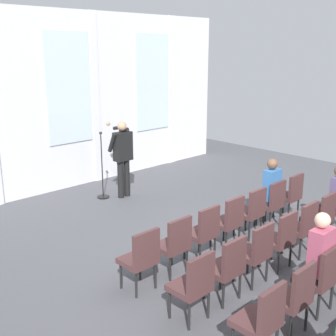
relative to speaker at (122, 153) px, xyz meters
The scene contains 23 objects.
ground_plane 3.95m from the speaker, 96.07° to the right, with size 13.84×13.84×0.00m, color #4C4C51.
rear_partition 1.92m from the speaker, 103.63° to the left, with size 10.06×0.14×4.23m.
speaker is the anchor object (origin of this frame).
mic_stand 0.84m from the speaker, 145.79° to the left, with size 0.28×0.28×1.55m.
chair_r0_c0 4.19m from the speaker, 124.88° to the right, with size 0.46×0.44×0.94m.
chair_r0_c1 3.85m from the speaker, 116.76° to the right, with size 0.46×0.44×0.94m.
chair_r0_c2 3.60m from the speaker, 107.28° to the right, with size 0.46×0.44×0.94m.
chair_r0_c3 3.47m from the speaker, 96.74° to the right, with size 0.46×0.44×0.94m.
chair_r0_c4 3.45m from the speaker, 85.71° to the right, with size 0.46×0.44×0.94m.
chair_r0_c5 3.56m from the speaker, 75.00° to the right, with size 0.46×0.44×0.94m.
audience_r0_c5 3.46m from the speaker, 74.66° to the right, with size 0.36×0.39×1.36m.
chair_r0_c6 3.79m from the speaker, 65.25° to the right, with size 0.46×0.44×0.94m.
chair_r1_c0 5.04m from the speaker, 118.31° to the right, with size 0.46×0.44×0.94m.
chair_r1_c1 4.76m from the speaker, 111.29° to the right, with size 0.46×0.44×0.94m.
chair_r1_c2 4.56m from the speaker, 103.52° to the right, with size 0.46×0.44×0.94m.
chair_r1_c3 4.46m from the speaker, 95.21° to the right, with size 0.46×0.44×0.94m.
chair_r1_c4 4.45m from the speaker, 86.69° to the right, with size 0.46×0.44×0.94m.
chair_r1_c5 4.53m from the speaker, 78.30° to the right, with size 0.46×0.44×0.94m.
audience_r1_c6 4.62m from the speaker, 70.05° to the right, with size 0.36×0.39×1.30m.
chair_r2_c0 5.93m from the speaker, 113.70° to the right, with size 0.46×0.44×0.94m.
chair_r2_c1 5.70m from the speaker, 107.61° to the right, with size 0.46×0.44×0.94m.
chair_r2_c2 5.54m from the speaker, 101.08° to the right, with size 0.46×0.44×0.94m.
audience_r2_c2 5.45m from the speaker, 101.24° to the right, with size 0.36×0.39×1.38m.
Camera 1 is at (-5.58, -3.88, 3.35)m, focal length 46.68 mm.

